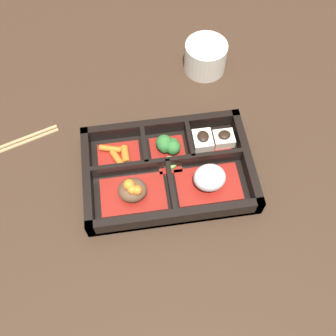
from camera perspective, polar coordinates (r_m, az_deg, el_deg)
The scene contains 11 objects.
ground_plane at distance 0.72m, azimuth 0.00°, elevation -0.96°, with size 3.00×3.00×0.00m, color #382619.
bento_base at distance 0.72m, azimuth 0.00°, elevation -0.78°, with size 0.30×0.20×0.01m.
bento_rim at distance 0.70m, azimuth -0.00°, elevation 0.00°, with size 0.30×0.20×0.04m.
bowl_rice at distance 0.68m, azimuth 6.00°, elevation -1.67°, with size 0.11×0.07×0.05m.
bowl_stew at distance 0.68m, azimuth -5.15°, elevation -3.37°, with size 0.11×0.07×0.05m.
bowl_tofu at distance 0.73m, azimuth 6.35°, elevation 4.01°, with size 0.08×0.05×0.04m.
bowl_greens at distance 0.72m, azimuth -0.18°, elevation 3.27°, with size 0.06×0.05×0.04m.
bowl_carrots at distance 0.73m, azimuth -7.17°, elevation 1.94°, with size 0.08×0.06×0.02m.
bowl_pickles at distance 0.71m, azimuth 0.19°, elevation 0.50°, with size 0.04×0.03×0.01m.
tea_cup at distance 0.85m, azimuth 5.46°, elevation 15.82°, with size 0.09×0.09×0.06m.
chopsticks at distance 0.81m, azimuth -22.53°, elevation 2.92°, with size 0.20×0.08×0.01m.
Camera 1 is at (0.05, 0.34, 0.64)m, focal length 42.00 mm.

